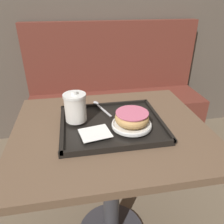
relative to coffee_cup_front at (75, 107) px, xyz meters
The scene contains 8 objects.
booth_bench 1.00m from the coffee_cup_front, 68.80° to the left, with size 1.38×0.44×1.00m.
cafe_table 0.29m from the coffee_cup_front, 16.47° to the right, with size 0.78×0.66×0.70m.
serving_tray 0.16m from the coffee_cup_front, 13.40° to the right, with size 0.40×0.34×0.02m.
napkin_paper 0.14m from the coffee_cup_front, 59.96° to the right, with size 0.12×0.11×0.00m.
coffee_cup_front is the anchor object (origin of this frame).
plate_with_chocolate_donut 0.23m from the coffee_cup_front, 22.28° to the right, with size 0.15×0.15×0.01m.
donut_chocolate_glazed 0.22m from the coffee_cup_front, 22.28° to the right, with size 0.13×0.13×0.05m.
spoon 0.16m from the coffee_cup_front, 46.52° to the left, with size 0.07×0.15×0.01m.
Camera 1 is at (-0.13, -0.74, 1.17)m, focal length 35.00 mm.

